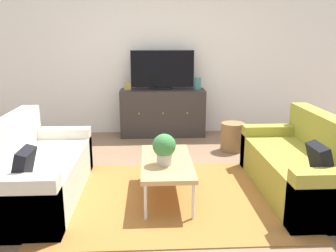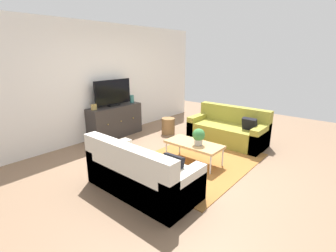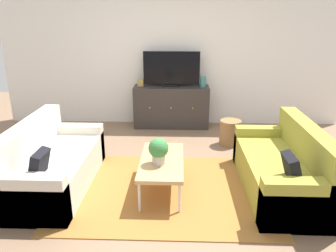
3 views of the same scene
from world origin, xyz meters
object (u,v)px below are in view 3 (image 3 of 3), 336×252
potted_plant (158,150)px  flat_screen_tv (172,69)px  wicker_basket (230,133)px  couch_right_side (286,170)px  couch_left_side (49,166)px  coffee_table (162,162)px  tv_console (172,107)px  mantel_clock (141,83)px  glass_vase (203,82)px

potted_plant → flat_screen_tv: bearing=88.1°
potted_plant → wicker_basket: size_ratio=0.75×
couch_right_side → potted_plant: 1.55m
couch_right_side → flat_screen_tv: flat_screen_tv is taller
couch_left_side → flat_screen_tv: (1.44, 2.39, 0.81)m
flat_screen_tv → wicker_basket: size_ratio=2.48×
coffee_table → potted_plant: 0.24m
tv_console → couch_left_side: bearing=-121.1°
wicker_basket → couch_right_side: bearing=-73.1°
potted_plant → coffee_table: bearing=75.6°
coffee_table → mantel_clock: bearing=102.3°
potted_plant → wicker_basket: bearing=56.7°
flat_screen_tv → glass_vase: size_ratio=5.37×
couch_right_side → flat_screen_tv: bearing=120.8°
coffee_table → glass_vase: 2.53m
couch_right_side → coffee_table: couch_right_side is taller
coffee_table → flat_screen_tv: 2.53m
wicker_basket → potted_plant: bearing=-123.3°
potted_plant → tv_console: 2.53m
couch_left_side → couch_right_side: size_ratio=1.00×
glass_vase → mantel_clock: bearing=180.0°
glass_vase → mantel_clock: glass_vase is taller
glass_vase → wicker_basket: glass_vase is taller
glass_vase → mantel_clock: (-1.15, 0.00, -0.03)m
couch_left_side → mantel_clock: bearing=70.1°
tv_console → glass_vase: glass_vase is taller
flat_screen_tv → couch_left_side: bearing=-120.9°
tv_console → mantel_clock: size_ratio=10.68×
coffee_table → flat_screen_tv: size_ratio=1.05×
couch_left_side → mantel_clock: (0.86, 2.37, 0.56)m
couch_right_side → wicker_basket: couch_right_side is taller
coffee_table → tv_console: 2.40m
couch_left_side → wicker_basket: 2.83m
couch_left_side → glass_vase: size_ratio=9.02×
potted_plant → tv_console: bearing=88.1°
couch_right_side → tv_console: 2.77m
mantel_clock → potted_plant: bearing=-78.9°
glass_vase → potted_plant: bearing=-104.6°
couch_left_side → wicker_basket: couch_left_side is taller
flat_screen_tv → glass_vase: bearing=-2.0°
couch_left_side → wicker_basket: (2.42, 1.47, -0.07)m
couch_left_side → coffee_table: couch_left_side is taller
couch_left_side → glass_vase: 3.17m
flat_screen_tv → glass_vase: flat_screen_tv is taller
coffee_table → glass_vase: (0.63, 2.40, 0.50)m
potted_plant → flat_screen_tv: (0.08, 2.54, 0.52)m
couch_left_side → tv_console: 2.78m
glass_vase → flat_screen_tv: bearing=178.0°
glass_vase → mantel_clock: 1.15m
coffee_table → couch_right_side: bearing=1.0°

